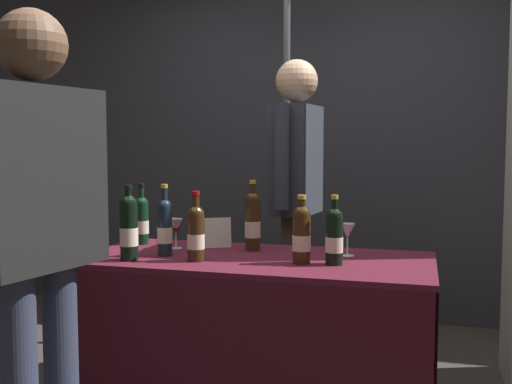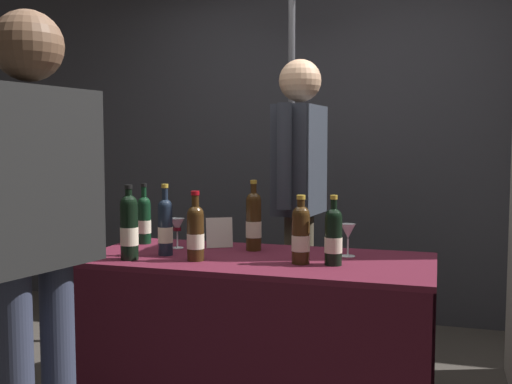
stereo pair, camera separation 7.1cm
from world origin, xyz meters
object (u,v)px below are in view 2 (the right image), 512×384
Objects in this scene: taster_foreground_right at (33,212)px; booth_signpost at (291,121)px; wine_glass_near_vendor at (348,232)px; featured_wine_bottle at (195,232)px; vendor_presenter at (300,182)px; wine_glass_mid at (177,226)px; tasting_table at (256,307)px; display_bottle_0 at (333,236)px.

booth_signpost reaches higher than taster_foreground_right.
wine_glass_near_vendor is 1.30m from booth_signpost.
vendor_presenter is at bearing 73.72° from featured_wine_bottle.
vendor_presenter is at bearing 53.42° from wine_glass_mid.
wine_glass_near_vendor is 0.06× the size of booth_signpost.
featured_wine_bottle is (-0.23, -0.16, 0.37)m from tasting_table.
wine_glass_near_vendor is at bearing 2.01° from wine_glass_mid.
wine_glass_near_vendor is (0.40, 0.14, 0.35)m from tasting_table.
wine_glass_near_vendor is (0.63, 0.30, -0.02)m from featured_wine_bottle.
taster_foreground_right is at bearing -11.66° from vendor_presenter.
taster_foreground_right is at bearing -137.52° from display_bottle_0.
taster_foreground_right is 2.15m from booth_signpost.
taster_foreground_right is (-0.92, -1.03, 0.18)m from wine_glass_near_vendor.
featured_wine_bottle is 2.05× the size of wine_glass_near_vendor.
tasting_table is 0.52m from display_bottle_0.
display_bottle_0 is at bearing -35.10° from taster_foreground_right.
wine_glass_near_vendor is at bearing 38.06° from vendor_presenter.
vendor_presenter is (0.26, 0.91, 0.17)m from featured_wine_bottle.
tasting_table is at bearing -17.88° from taster_foreground_right.
display_bottle_0 is 1.22m from taster_foreground_right.
wine_glass_mid is at bearing -29.69° from vendor_presenter.
display_bottle_0 is at bearing -12.88° from wine_glass_mid.
booth_signpost is at bearing 73.50° from wine_glass_mid.
booth_signpost is at bearing 111.39° from display_bottle_0.
wine_glass_near_vendor is at bearing -29.37° from taster_foreground_right.
booth_signpost is (0.32, 1.08, 0.56)m from wine_glass_mid.
taster_foreground_right is at bearing -111.28° from featured_wine_bottle.
tasting_table is 0.57m from wine_glass_mid.
wine_glass_near_vendor is 1.39m from taster_foreground_right.
wine_glass_near_vendor reaches higher than wine_glass_mid.
vendor_presenter is at bearing 87.61° from tasting_table.
featured_wine_bottle is at bearing -154.95° from wine_glass_near_vendor.
featured_wine_bottle reaches higher than tasting_table.
booth_signpost is at bearing 85.37° from featured_wine_bottle.
vendor_presenter is 1.02× the size of taster_foreground_right.
taster_foreground_right is at bearing -120.29° from tasting_table.
vendor_presenter is (-0.37, 0.61, 0.19)m from wine_glass_near_vendor.
display_bottle_0 is (0.60, 0.08, -0.00)m from featured_wine_bottle.
display_bottle_0 is at bearing -68.61° from booth_signpost.
vendor_presenter reaches higher than tasting_table.
tasting_table is 5.29× the size of display_bottle_0.
booth_signpost reaches higher than wine_glass_mid.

